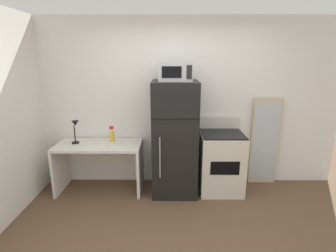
{
  "coord_description": "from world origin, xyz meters",
  "views": [
    {
      "loc": [
        -0.17,
        -2.33,
        2.0
      ],
      "look_at": [
        -0.19,
        1.1,
        1.09
      ],
      "focal_mm": 27.59,
      "sensor_mm": 36.0,
      "label": 1
    }
  ],
  "objects": [
    {
      "name": "desk",
      "position": [
        -1.23,
        1.33,
        0.53
      ],
      "size": [
        1.27,
        0.6,
        0.75
      ],
      "color": "silver",
      "rests_on": "ground"
    },
    {
      "name": "desk_lamp",
      "position": [
        -1.56,
        1.34,
        0.99
      ],
      "size": [
        0.14,
        0.12,
        0.35
      ],
      "color": "black",
      "rests_on": "desk"
    },
    {
      "name": "microwave",
      "position": [
        -0.09,
        1.29,
        1.82
      ],
      "size": [
        0.46,
        0.35,
        0.26
      ],
      "color": "#B7B7BC",
      "rests_on": "refrigerator"
    },
    {
      "name": "leaning_mirror",
      "position": [
        1.35,
        1.59,
        0.7
      ],
      "size": [
        0.44,
        0.03,
        1.4
      ],
      "color": "#C6B793",
      "rests_on": "ground"
    },
    {
      "name": "ground_plane",
      "position": [
        0.0,
        0.0,
        0.0
      ],
      "size": [
        12.0,
        12.0,
        0.0
      ],
      "primitive_type": "plane",
      "color": "brown"
    },
    {
      "name": "wall_back_white",
      "position": [
        0.0,
        1.7,
        1.3
      ],
      "size": [
        5.0,
        0.1,
        2.6
      ],
      "primitive_type": "cube",
      "color": "white",
      "rests_on": "ground"
    },
    {
      "name": "oven_range",
      "position": [
        0.62,
        1.33,
        0.47
      ],
      "size": [
        0.64,
        0.61,
        1.1
      ],
      "color": "beige",
      "rests_on": "ground"
    },
    {
      "name": "refrigerator",
      "position": [
        -0.09,
        1.31,
        0.84
      ],
      "size": [
        0.65,
        0.67,
        1.69
      ],
      "color": "black",
      "rests_on": "ground"
    },
    {
      "name": "spray_bottle",
      "position": [
        -1.04,
        1.43,
        0.85
      ],
      "size": [
        0.06,
        0.06,
        0.25
      ],
      "color": "yellow",
      "rests_on": "desk"
    }
  ]
}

